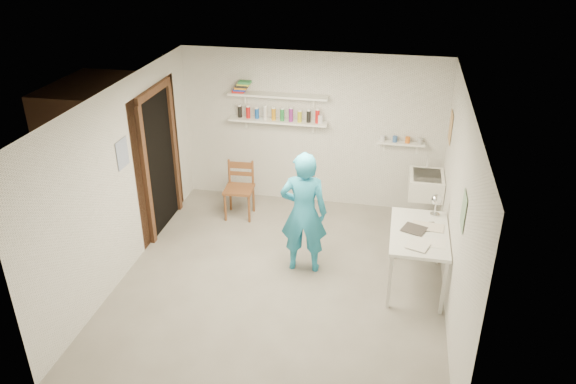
% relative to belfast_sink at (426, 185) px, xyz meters
% --- Properties ---
extents(floor, '(4.00, 4.50, 0.02)m').
position_rel_belfast_sink_xyz_m(floor, '(-1.75, -1.70, -0.71)').
color(floor, slate).
rests_on(floor, ground).
extents(ceiling, '(4.00, 4.50, 0.02)m').
position_rel_belfast_sink_xyz_m(ceiling, '(-1.75, -1.70, 1.71)').
color(ceiling, silver).
rests_on(ceiling, wall_back).
extents(wall_back, '(4.00, 0.02, 2.40)m').
position_rel_belfast_sink_xyz_m(wall_back, '(-1.75, 0.56, 0.50)').
color(wall_back, silver).
rests_on(wall_back, ground).
extents(wall_front, '(4.00, 0.02, 2.40)m').
position_rel_belfast_sink_xyz_m(wall_front, '(-1.75, -3.96, 0.50)').
color(wall_front, silver).
rests_on(wall_front, ground).
extents(wall_left, '(0.02, 4.50, 2.40)m').
position_rel_belfast_sink_xyz_m(wall_left, '(-3.76, -1.70, 0.50)').
color(wall_left, silver).
rests_on(wall_left, ground).
extents(wall_right, '(0.02, 4.50, 2.40)m').
position_rel_belfast_sink_xyz_m(wall_right, '(0.26, -1.70, 0.50)').
color(wall_right, silver).
rests_on(wall_right, ground).
extents(doorway_recess, '(0.02, 0.90, 2.00)m').
position_rel_belfast_sink_xyz_m(doorway_recess, '(-3.74, -0.65, 0.30)').
color(doorway_recess, black).
rests_on(doorway_recess, wall_left).
extents(corridor_box, '(1.40, 1.50, 2.10)m').
position_rel_belfast_sink_xyz_m(corridor_box, '(-4.45, -0.65, 0.35)').
color(corridor_box, brown).
rests_on(corridor_box, ground).
extents(door_lintel, '(0.06, 1.05, 0.10)m').
position_rel_belfast_sink_xyz_m(door_lintel, '(-3.72, -0.65, 1.35)').
color(door_lintel, brown).
rests_on(door_lintel, wall_left).
extents(door_jamb_near, '(0.06, 0.10, 2.00)m').
position_rel_belfast_sink_xyz_m(door_jamb_near, '(-3.72, -1.15, 0.30)').
color(door_jamb_near, brown).
rests_on(door_jamb_near, ground).
extents(door_jamb_far, '(0.06, 0.10, 2.00)m').
position_rel_belfast_sink_xyz_m(door_jamb_far, '(-3.72, -0.15, 0.30)').
color(door_jamb_far, brown).
rests_on(door_jamb_far, ground).
extents(shelf_lower, '(1.50, 0.22, 0.03)m').
position_rel_belfast_sink_xyz_m(shelf_lower, '(-2.25, 0.43, 0.65)').
color(shelf_lower, white).
rests_on(shelf_lower, wall_back).
extents(shelf_upper, '(1.50, 0.22, 0.03)m').
position_rel_belfast_sink_xyz_m(shelf_upper, '(-2.25, 0.43, 1.05)').
color(shelf_upper, white).
rests_on(shelf_upper, wall_back).
extents(ledge_shelf, '(0.70, 0.14, 0.03)m').
position_rel_belfast_sink_xyz_m(ledge_shelf, '(-0.40, 0.47, 0.42)').
color(ledge_shelf, white).
rests_on(ledge_shelf, wall_back).
extents(poster_left, '(0.01, 0.28, 0.36)m').
position_rel_belfast_sink_xyz_m(poster_left, '(-3.74, -1.65, 0.85)').
color(poster_left, '#334C7F').
rests_on(poster_left, wall_left).
extents(poster_right_a, '(0.01, 0.34, 0.42)m').
position_rel_belfast_sink_xyz_m(poster_right_a, '(0.24, 0.10, 0.85)').
color(poster_right_a, '#995933').
rests_on(poster_right_a, wall_right).
extents(poster_right_b, '(0.01, 0.30, 0.38)m').
position_rel_belfast_sink_xyz_m(poster_right_b, '(0.24, -2.25, 0.80)').
color(poster_right_b, '#3F724C').
rests_on(poster_right_b, wall_right).
extents(belfast_sink, '(0.48, 0.60, 0.30)m').
position_rel_belfast_sink_xyz_m(belfast_sink, '(0.00, 0.00, 0.00)').
color(belfast_sink, white).
rests_on(belfast_sink, wall_right).
extents(man, '(0.62, 0.43, 1.63)m').
position_rel_belfast_sink_xyz_m(man, '(-1.53, -1.38, 0.12)').
color(man, teal).
rests_on(man, ground).
extents(wall_clock, '(0.30, 0.06, 0.29)m').
position_rel_belfast_sink_xyz_m(wall_clock, '(-1.52, -1.16, 0.39)').
color(wall_clock, beige).
rests_on(wall_clock, man).
extents(wooden_chair, '(0.45, 0.43, 0.91)m').
position_rel_belfast_sink_xyz_m(wooden_chair, '(-2.72, -0.19, -0.25)').
color(wooden_chair, brown).
rests_on(wooden_chair, ground).
extents(work_table, '(0.68, 1.14, 0.76)m').
position_rel_belfast_sink_xyz_m(work_table, '(-0.11, -1.46, -0.32)').
color(work_table, silver).
rests_on(work_table, ground).
extents(desk_lamp, '(0.14, 0.14, 0.14)m').
position_rel_belfast_sink_xyz_m(desk_lamp, '(0.08, -1.01, 0.28)').
color(desk_lamp, silver).
rests_on(desk_lamp, work_table).
extents(spray_cans, '(1.32, 0.06, 0.17)m').
position_rel_belfast_sink_xyz_m(spray_cans, '(-2.25, 0.43, 0.75)').
color(spray_cans, black).
rests_on(spray_cans, shelf_lower).
extents(book_stack, '(0.28, 0.14, 0.17)m').
position_rel_belfast_sink_xyz_m(book_stack, '(-2.80, 0.43, 1.15)').
color(book_stack, red).
rests_on(book_stack, shelf_upper).
extents(ledge_pots, '(0.48, 0.07, 0.09)m').
position_rel_belfast_sink_xyz_m(ledge_pots, '(-0.40, 0.47, 0.48)').
color(ledge_pots, silver).
rests_on(ledge_pots, ledge_shelf).
extents(papers, '(0.30, 0.22, 0.02)m').
position_rel_belfast_sink_xyz_m(papers, '(-0.11, -1.46, 0.07)').
color(papers, silver).
rests_on(papers, work_table).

